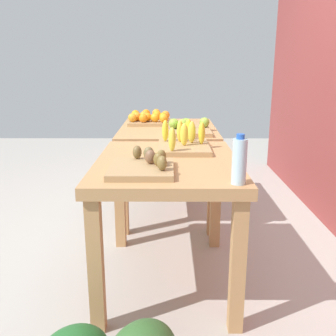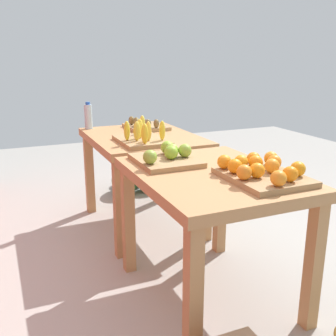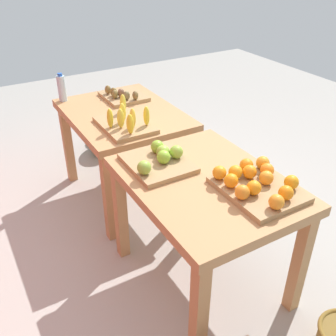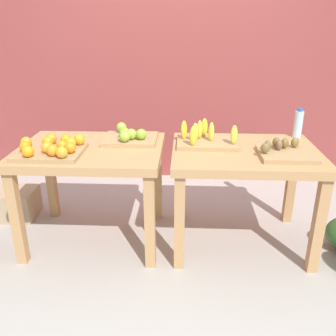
# 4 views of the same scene
# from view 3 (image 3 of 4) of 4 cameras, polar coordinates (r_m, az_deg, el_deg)

# --- Properties ---
(ground_plane) EXTENTS (8.00, 8.00, 0.00)m
(ground_plane) POSITION_cam_3_polar(r_m,az_deg,el_deg) (2.99, -1.33, -8.98)
(ground_plane) COLOR #A8A39C
(display_table_left) EXTENTS (1.04, 0.80, 0.76)m
(display_table_left) POSITION_cam_3_polar(r_m,az_deg,el_deg) (2.22, 5.52, -4.15)
(display_table_left) COLOR tan
(display_table_left) RESTS_ON ground_plane
(display_table_right) EXTENTS (1.04, 0.80, 0.76)m
(display_table_right) POSITION_cam_3_polar(r_m,az_deg,el_deg) (3.07, -6.59, 6.36)
(display_table_right) COLOR tan
(display_table_right) RESTS_ON ground_plane
(orange_bin) EXTENTS (0.46, 0.39, 0.11)m
(orange_bin) POSITION_cam_3_polar(r_m,az_deg,el_deg) (2.08, 12.94, -2.25)
(orange_bin) COLOR #A78457
(orange_bin) RESTS_ON display_table_left
(apple_bin) EXTENTS (0.40, 0.35, 0.11)m
(apple_bin) POSITION_cam_3_polar(r_m,az_deg,el_deg) (2.26, -1.36, 1.20)
(apple_bin) COLOR #A78457
(apple_bin) RESTS_ON display_table_left
(banana_crate) EXTENTS (0.44, 0.32, 0.17)m
(banana_crate) POSITION_cam_3_polar(r_m,az_deg,el_deg) (2.73, -6.28, 6.76)
(banana_crate) COLOR #A78457
(banana_crate) RESTS_ON display_table_right
(kiwi_bin) EXTENTS (0.37, 0.32, 0.10)m
(kiwi_bin) POSITION_cam_3_polar(r_m,az_deg,el_deg) (3.26, -6.68, 10.55)
(kiwi_bin) COLOR #A78457
(kiwi_bin) RESTS_ON display_table_right
(water_bottle) EXTENTS (0.07, 0.07, 0.23)m
(water_bottle) POSITION_cam_3_polar(r_m,az_deg,el_deg) (3.29, -15.38, 11.29)
(water_bottle) COLOR silver
(water_bottle) RESTS_ON display_table_right
(watermelon_pile) EXTENTS (0.64, 0.68, 0.28)m
(watermelon_pile) POSITION_cam_3_polar(r_m,az_deg,el_deg) (4.09, -8.46, 4.72)
(watermelon_pile) COLOR #296F34
(watermelon_pile) RESTS_ON ground_plane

